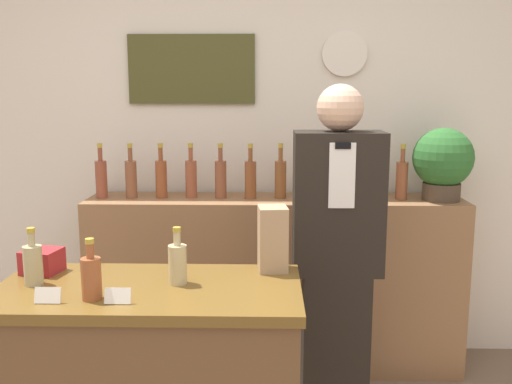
# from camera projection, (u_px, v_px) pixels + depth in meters

# --- Properties ---
(back_wall) EXTENTS (5.20, 0.09, 2.70)m
(back_wall) POSITION_uv_depth(u_px,v_px,m) (245.00, 137.00, 3.48)
(back_wall) COLOR silver
(back_wall) RESTS_ON ground_plane
(back_shelf) EXTENTS (2.16, 0.40, 1.02)m
(back_shelf) POSITION_uv_depth(u_px,v_px,m) (274.00, 283.00, 3.37)
(back_shelf) COLOR #8E6642
(back_shelf) RESTS_ON ground_plane
(shopkeeper) EXTENTS (0.42, 0.26, 1.66)m
(shopkeeper) POSITION_uv_depth(u_px,v_px,m) (336.00, 259.00, 2.75)
(shopkeeper) COLOR black
(shopkeeper) RESTS_ON ground_plane
(potted_plant) EXTENTS (0.34, 0.34, 0.41)m
(potted_plant) POSITION_uv_depth(u_px,v_px,m) (443.00, 161.00, 3.19)
(potted_plant) COLOR #4C3D2D
(potted_plant) RESTS_ON back_shelf
(paper_bag) EXTENTS (0.13, 0.14, 0.26)m
(paper_bag) POSITION_uv_depth(u_px,v_px,m) (273.00, 239.00, 2.29)
(paper_bag) COLOR tan
(paper_bag) RESTS_ON display_counter
(price_card_left) EXTENTS (0.09, 0.02, 0.06)m
(price_card_left) POSITION_uv_depth(u_px,v_px,m) (48.00, 295.00, 1.94)
(price_card_left) COLOR white
(price_card_left) RESTS_ON display_counter
(price_card_right) EXTENTS (0.09, 0.02, 0.06)m
(price_card_right) POSITION_uv_depth(u_px,v_px,m) (118.00, 296.00, 1.94)
(price_card_right) COLOR white
(price_card_right) RESTS_ON display_counter
(gift_box) EXTENTS (0.16, 0.15, 0.09)m
(gift_box) POSITION_uv_depth(u_px,v_px,m) (42.00, 261.00, 2.27)
(gift_box) COLOR maroon
(gift_box) RESTS_ON display_counter
(counter_bottle_0) EXTENTS (0.07, 0.07, 0.22)m
(counter_bottle_0) POSITION_uv_depth(u_px,v_px,m) (33.00, 263.00, 2.12)
(counter_bottle_0) COLOR tan
(counter_bottle_0) RESTS_ON display_counter
(counter_bottle_1) EXTENTS (0.07, 0.07, 0.22)m
(counter_bottle_1) POSITION_uv_depth(u_px,v_px,m) (91.00, 277.00, 1.97)
(counter_bottle_1) COLOR #964F2B
(counter_bottle_1) RESTS_ON display_counter
(counter_bottle_2) EXTENTS (0.07, 0.07, 0.22)m
(counter_bottle_2) POSITION_uv_depth(u_px,v_px,m) (178.00, 263.00, 2.13)
(counter_bottle_2) COLOR tan
(counter_bottle_2) RESTS_ON display_counter
(shelf_bottle_0) EXTENTS (0.07, 0.07, 0.32)m
(shelf_bottle_0) POSITION_uv_depth(u_px,v_px,m) (101.00, 178.00, 3.28)
(shelf_bottle_0) COLOR brown
(shelf_bottle_0) RESTS_ON back_shelf
(shelf_bottle_1) EXTENTS (0.07, 0.07, 0.32)m
(shelf_bottle_1) POSITION_uv_depth(u_px,v_px,m) (131.00, 178.00, 3.27)
(shelf_bottle_1) COLOR brown
(shelf_bottle_1) RESTS_ON back_shelf
(shelf_bottle_2) EXTENTS (0.07, 0.07, 0.32)m
(shelf_bottle_2) POSITION_uv_depth(u_px,v_px,m) (161.00, 177.00, 3.28)
(shelf_bottle_2) COLOR brown
(shelf_bottle_2) RESTS_ON back_shelf
(shelf_bottle_3) EXTENTS (0.07, 0.07, 0.32)m
(shelf_bottle_3) POSITION_uv_depth(u_px,v_px,m) (191.00, 177.00, 3.29)
(shelf_bottle_3) COLOR brown
(shelf_bottle_3) RESTS_ON back_shelf
(shelf_bottle_4) EXTENTS (0.07, 0.07, 0.32)m
(shelf_bottle_4) POSITION_uv_depth(u_px,v_px,m) (221.00, 178.00, 3.27)
(shelf_bottle_4) COLOR brown
(shelf_bottle_4) RESTS_ON back_shelf
(shelf_bottle_5) EXTENTS (0.07, 0.07, 0.32)m
(shelf_bottle_5) POSITION_uv_depth(u_px,v_px,m) (250.00, 178.00, 3.25)
(shelf_bottle_5) COLOR brown
(shelf_bottle_5) RESTS_ON back_shelf
(shelf_bottle_6) EXTENTS (0.07, 0.07, 0.32)m
(shelf_bottle_6) POSITION_uv_depth(u_px,v_px,m) (280.00, 178.00, 3.27)
(shelf_bottle_6) COLOR brown
(shelf_bottle_6) RESTS_ON back_shelf
(shelf_bottle_7) EXTENTS (0.07, 0.07, 0.32)m
(shelf_bottle_7) POSITION_uv_depth(u_px,v_px,m) (311.00, 179.00, 3.24)
(shelf_bottle_7) COLOR brown
(shelf_bottle_7) RESTS_ON back_shelf
(shelf_bottle_8) EXTENTS (0.07, 0.07, 0.32)m
(shelf_bottle_8) POSITION_uv_depth(u_px,v_px,m) (340.00, 178.00, 3.27)
(shelf_bottle_8) COLOR brown
(shelf_bottle_8) RESTS_ON back_shelf
(shelf_bottle_9) EXTENTS (0.07, 0.07, 0.32)m
(shelf_bottle_9) POSITION_uv_depth(u_px,v_px,m) (371.00, 178.00, 3.25)
(shelf_bottle_9) COLOR brown
(shelf_bottle_9) RESTS_ON back_shelf
(shelf_bottle_10) EXTENTS (0.07, 0.07, 0.32)m
(shelf_bottle_10) POSITION_uv_depth(u_px,v_px,m) (402.00, 179.00, 3.23)
(shelf_bottle_10) COLOR brown
(shelf_bottle_10) RESTS_ON back_shelf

